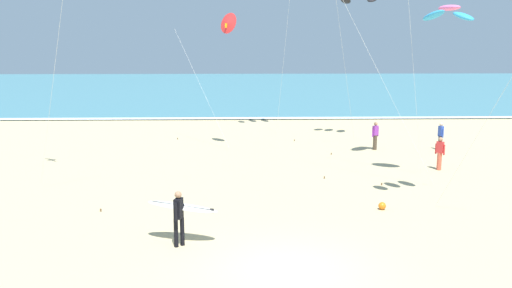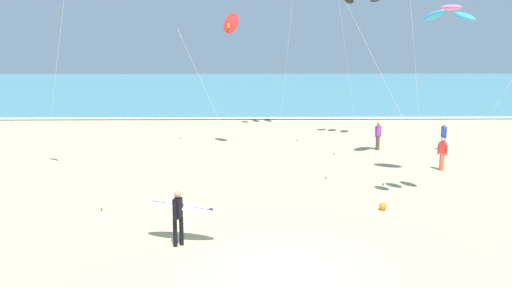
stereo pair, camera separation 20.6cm
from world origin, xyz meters
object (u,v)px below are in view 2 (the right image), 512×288
at_px(surfer_lead, 180,210).
at_px(kite_arc_rose_far, 450,14).
at_px(beach_ball, 383,206).
at_px(kite_delta_scarlet_low, 230,24).
at_px(bystander_red_top, 442,154).
at_px(bystander_purple_top, 378,136).
at_px(bystander_blue_top, 444,136).

bearing_deg(surfer_lead, kite_arc_rose_far, 21.14).
relative_size(kite_arc_rose_far, beach_ball, 26.06).
bearing_deg(kite_delta_scarlet_low, bystander_red_top, -27.71).
relative_size(kite_arc_rose_far, bystander_purple_top, 4.59).
distance_m(kite_delta_scarlet_low, bystander_red_top, 13.05).
relative_size(surfer_lead, bystander_blue_top, 1.43).
relative_size(kite_delta_scarlet_low, bystander_purple_top, 4.79).
distance_m(kite_delta_scarlet_low, beach_ball, 14.57).
bearing_deg(kite_arc_rose_far, surfer_lead, -158.86).
distance_m(kite_arc_rose_far, beach_ball, 7.18).
xyz_separation_m(surfer_lead, bystander_red_top, (11.27, 9.31, -0.24)).
relative_size(bystander_blue_top, bystander_purple_top, 1.00).
height_order(bystander_purple_top, bystander_red_top, same).
height_order(kite_delta_scarlet_low, bystander_blue_top, kite_delta_scarlet_low).
bearing_deg(bystander_blue_top, bystander_red_top, -110.50).
xyz_separation_m(bystander_blue_top, beach_ball, (-6.07, -10.82, -0.67)).
distance_m(surfer_lead, kite_arc_rose_far, 11.42).
height_order(bystander_red_top, beach_ball, bystander_red_top).
bearing_deg(bystander_red_top, beach_ball, -125.24).
relative_size(surfer_lead, kite_delta_scarlet_low, 0.30).
bearing_deg(kite_arc_rose_far, beach_ball, -172.05).
bearing_deg(beach_ball, kite_arc_rose_far, 7.95).
relative_size(kite_delta_scarlet_low, bystander_red_top, 4.79).
bearing_deg(bystander_purple_top, kite_arc_rose_far, -91.60).
xyz_separation_m(kite_delta_scarlet_low, bystander_purple_top, (8.29, -0.38, -6.20)).
distance_m(bystander_purple_top, beach_ball, 11.33).
bearing_deg(surfer_lead, bystander_blue_top, 47.12).
bearing_deg(beach_ball, bystander_purple_top, 77.62).
xyz_separation_m(surfer_lead, beach_ball, (6.97, 3.22, -0.91)).
height_order(bystander_blue_top, bystander_purple_top, same).
xyz_separation_m(kite_arc_rose_far, bystander_blue_top, (3.94, 10.52, -6.18)).
distance_m(bystander_red_top, beach_ball, 7.49).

